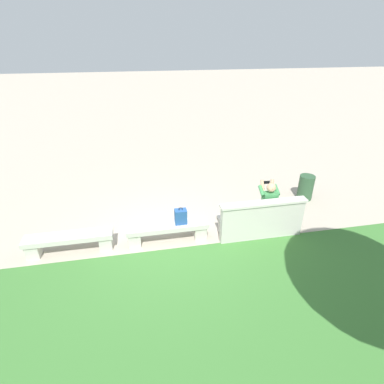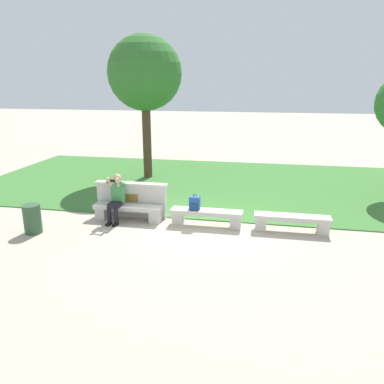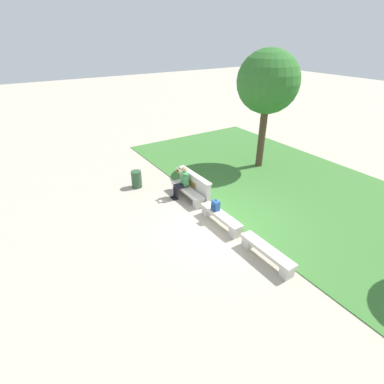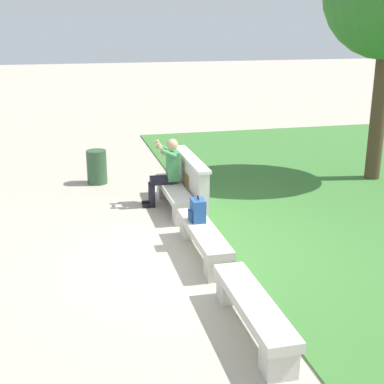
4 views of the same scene
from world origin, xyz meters
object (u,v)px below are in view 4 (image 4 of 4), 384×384
(bench_main, at_px, (174,194))
(person_photographer, at_px, (167,169))
(bench_mid, at_px, (253,310))
(backpack, at_px, (197,211))
(trash_bin, at_px, (97,167))
(bench_near, at_px, (203,238))

(bench_main, bearing_deg, person_photographer, -164.61)
(bench_mid, bearing_deg, bench_main, 180.00)
(bench_main, bearing_deg, backpack, -0.45)
(bench_mid, height_order, person_photographer, person_photographer)
(bench_main, distance_m, person_photographer, 0.53)
(backpack, height_order, trash_bin, backpack)
(person_photographer, bearing_deg, bench_mid, 0.94)
(bench_mid, xyz_separation_m, backpack, (-2.55, -0.01, 0.33))
(bench_main, height_order, bench_mid, same)
(bench_near, distance_m, bench_mid, 2.22)
(bench_main, relative_size, bench_near, 1.00)
(bench_main, distance_m, bench_near, 2.22)
(bench_main, relative_size, bench_mid, 1.00)
(bench_near, distance_m, trash_bin, 4.50)
(bench_main, bearing_deg, bench_mid, 0.00)
(person_photographer, distance_m, backpack, 2.18)
(bench_main, xyz_separation_m, trash_bin, (-2.09, -1.31, 0.08))
(backpack, distance_m, trash_bin, 4.20)
(person_photographer, distance_m, trash_bin, 2.21)
(bench_main, distance_m, trash_bin, 2.47)
(bench_near, distance_m, person_photographer, 2.54)
(bench_near, height_order, backpack, backpack)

